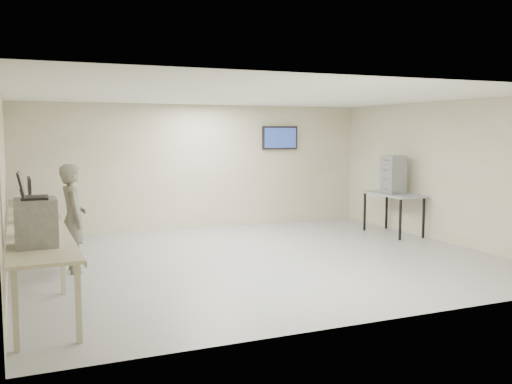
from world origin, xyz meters
name	(u,v)px	position (x,y,z in m)	size (l,w,h in m)	color
room	(261,178)	(0.03, 0.06, 1.41)	(8.01, 7.01, 2.81)	#B1B1AA
workbench	(36,225)	(-3.59, 0.00, 0.83)	(0.76, 6.00, 0.90)	beige
equipment_box	(36,222)	(-3.65, -2.01, 1.17)	(0.45, 0.52, 0.54)	gray
laptop_on_box	(29,192)	(-3.71, -2.01, 1.52)	(0.34, 0.41, 0.31)	black
laptop_0	(34,230)	(-3.65, -1.30, 0.97)	(0.35, 0.39, 0.27)	black
laptop_1	(30,217)	(-3.66, -0.14, 0.97)	(0.36, 0.41, 0.28)	black
laptop_2	(31,209)	(-3.63, 0.80, 0.97)	(0.28, 0.34, 0.25)	black
laptop_3	(28,201)	(-3.64, 1.90, 0.98)	(0.37, 0.43, 0.31)	black
monitor_near	(29,187)	(-3.60, 2.49, 1.17)	(0.20, 0.45, 0.44)	black
monitor_far	(29,186)	(-3.60, 2.75, 1.17)	(0.20, 0.44, 0.44)	black
soldier	(73,218)	(-3.03, 0.37, 0.85)	(0.62, 0.41, 1.69)	slate
side_table	(393,197)	(3.60, 1.14, 0.81)	(0.69, 1.47, 0.88)	gray
storage_bins	(393,174)	(3.58, 1.14, 1.29)	(0.39, 0.43, 0.82)	gray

